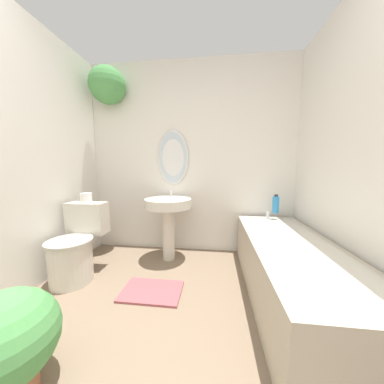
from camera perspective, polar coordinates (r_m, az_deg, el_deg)
The scene contains 10 objects.
wall_back at distance 2.53m, azimuth -4.62°, elevation 13.29°, with size 2.70×0.43×2.40m.
wall_left at distance 2.11m, azimuth -44.45°, elevation 8.35°, with size 0.06×2.38×2.40m.
wall_right at distance 1.68m, azimuth 44.42°, elevation 9.23°, with size 0.06×2.38×2.40m.
toilet at distance 2.27m, azimuth -31.08°, elevation -13.85°, with size 0.40×0.57×0.72m.
pedestal_sink at distance 2.27m, azimuth -7.05°, elevation -5.96°, with size 0.54×0.54×0.83m.
bathtub at distance 1.87m, azimuth 27.31°, elevation -19.76°, with size 0.66×1.70×0.57m.
shampoo_bottle at distance 2.43m, azimuth 23.56°, elevation -3.36°, with size 0.07×0.07×0.21m.
potted_plant at distance 1.40m, azimuth -43.95°, elevation -29.21°, with size 0.43×0.43×0.52m.
bath_mat at distance 1.93m, azimuth -11.85°, elevation -26.82°, with size 0.52×0.34×0.02m.
toilet_paper_roll at distance 2.31m, azimuth -28.84°, elevation -1.53°, with size 0.11×0.11×0.10m.
Camera 1 is at (0.31, -0.20, 1.08)m, focal length 18.00 mm.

